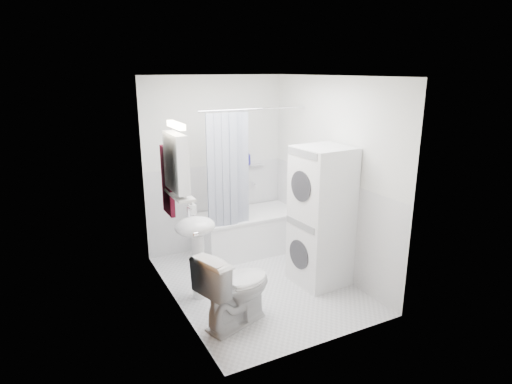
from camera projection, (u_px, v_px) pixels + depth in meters
name	position (u px, v px, depth m)	size (l,w,h in m)	color
floor	(259.00, 283.00, 5.12)	(2.60, 2.60, 0.00)	silver
room_walls	(259.00, 162.00, 4.71)	(2.60, 2.60, 2.60)	silver
wainscot	(248.00, 229.00, 5.20)	(1.98, 2.58, 2.58)	white
door	(196.00, 234.00, 3.96)	(0.05, 2.00, 2.00)	brown
bathtub	(251.00, 230.00, 5.98)	(1.46, 0.69, 0.56)	white
tub_spout	(253.00, 183.00, 6.19)	(0.04, 0.04, 0.12)	silver
curtain_rod	(261.00, 109.00, 5.26)	(0.02, 0.02, 1.64)	silver
shower_curtain	(229.00, 172.00, 5.27)	(0.55, 0.02, 1.45)	#121F41
sink	(196.00, 239.00, 4.62)	(0.44, 0.37, 1.04)	white
medicine_cabinet	(176.00, 161.00, 4.37)	(0.13, 0.50, 0.71)	white
shelf	(180.00, 195.00, 4.48)	(0.18, 0.54, 0.03)	silver
shower_caddy	(256.00, 165.00, 6.13)	(0.22, 0.06, 0.02)	silver
towel	(168.00, 179.00, 4.65)	(0.07, 0.32, 0.77)	maroon
washer_dryer	(321.00, 217.00, 4.96)	(0.63, 0.62, 1.64)	white
toilet	(236.00, 288.00, 4.22)	(0.45, 0.80, 0.78)	white
soap_pump	(192.00, 211.00, 4.76)	(0.08, 0.17, 0.08)	gray
shelf_bottle	(184.00, 194.00, 4.34)	(0.07, 0.18, 0.07)	gray
shelf_cup	(176.00, 186.00, 4.57)	(0.10, 0.09, 0.10)	gray
shampoo_a	(240.00, 161.00, 5.99)	(0.13, 0.17, 0.13)	gray
shampoo_b	(248.00, 162.00, 6.05)	(0.08, 0.21, 0.08)	navy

